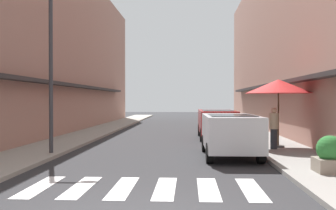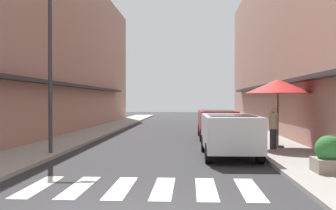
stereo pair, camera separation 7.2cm
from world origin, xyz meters
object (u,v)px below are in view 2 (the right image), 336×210
planter_corner (329,155)px  pedestrian_walking_near (273,127)px  parked_car_near (229,131)px  street_lamp (55,50)px  parked_car_mid (217,121)px  cafe_umbrella (278,87)px

planter_corner → pedestrian_walking_near: bearing=94.9°
parked_car_near → planter_corner: (2.19, -3.21, -0.36)m
parked_car_near → planter_corner: parked_car_near is taller
parked_car_near → street_lamp: size_ratio=0.67×
parked_car_mid → cafe_umbrella: (2.10, -4.27, 1.58)m
street_lamp → planter_corner: (8.28, -3.09, -3.16)m
street_lamp → planter_corner: street_lamp is taller
cafe_umbrella → pedestrian_walking_near: (-0.30, -0.58, -1.57)m
planter_corner → pedestrian_walking_near: (-0.39, 4.58, 0.37)m
parked_car_near → pedestrian_walking_near: bearing=37.3°
street_lamp → planter_corner: size_ratio=6.32×
parked_car_mid → planter_corner: (2.19, -9.43, -0.36)m
parked_car_near → cafe_umbrella: size_ratio=1.50×
parked_car_near → cafe_umbrella: cafe_umbrella is taller
street_lamp → planter_corner: bearing=-20.5°
cafe_umbrella → street_lamp: bearing=-165.8°
parked_car_near → pedestrian_walking_near: size_ratio=2.56×
cafe_umbrella → planter_corner: bearing=-89.0°
pedestrian_walking_near → parked_car_mid: bearing=66.9°
planter_corner → pedestrian_walking_near: pedestrian_walking_near is taller
parked_car_mid → pedestrian_walking_near: pedestrian_walking_near is taller
cafe_umbrella → pedestrian_walking_near: bearing=-117.4°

